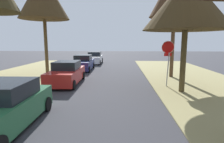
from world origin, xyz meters
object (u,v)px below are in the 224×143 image
(parked_sedan_white, at_px, (95,58))
(parked_sedan_green, at_px, (3,107))
(parked_sedan_red, at_px, (66,73))
(stop_sign_far, at_px, (168,54))
(street_tree_right_mid_b, at_px, (187,3))
(parked_sedan_navy, at_px, (83,63))

(parked_sedan_white, bearing_deg, parked_sedan_green, -90.93)
(parked_sedan_red, bearing_deg, parked_sedan_green, -91.00)
(stop_sign_far, xyz_separation_m, parked_sedan_green, (-6.96, -6.28, -1.45))
(street_tree_right_mid_b, height_order, parked_sedan_green, street_tree_right_mid_b)
(parked_sedan_green, bearing_deg, parked_sedan_white, 89.07)
(parked_sedan_navy, bearing_deg, parked_sedan_green, -89.82)
(stop_sign_far, relative_size, street_tree_right_mid_b, 0.45)
(street_tree_right_mid_b, distance_m, parked_sedan_navy, 12.09)
(stop_sign_far, height_order, parked_sedan_green, stop_sign_far)
(street_tree_right_mid_b, relative_size, parked_sedan_white, 1.46)
(parked_sedan_navy, xyz_separation_m, parked_sedan_white, (0.36, 5.95, 0.00))
(parked_sedan_red, bearing_deg, street_tree_right_mid_b, -14.68)
(street_tree_right_mid_b, bearing_deg, parked_sedan_green, -146.57)
(stop_sign_far, bearing_deg, parked_sedan_red, 174.80)
(parked_sedan_green, bearing_deg, parked_sedan_navy, 90.18)
(stop_sign_far, height_order, parked_sedan_white, stop_sign_far)
(stop_sign_far, xyz_separation_m, street_tree_right_mid_b, (0.56, -1.32, 2.86))
(stop_sign_far, distance_m, parked_sedan_red, 7.02)
(stop_sign_far, xyz_separation_m, parked_sedan_red, (-6.84, 0.62, -1.45))
(parked_sedan_red, height_order, parked_sedan_navy, same)
(parked_sedan_red, relative_size, parked_sedan_white, 1.00)
(parked_sedan_green, bearing_deg, stop_sign_far, 42.08)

